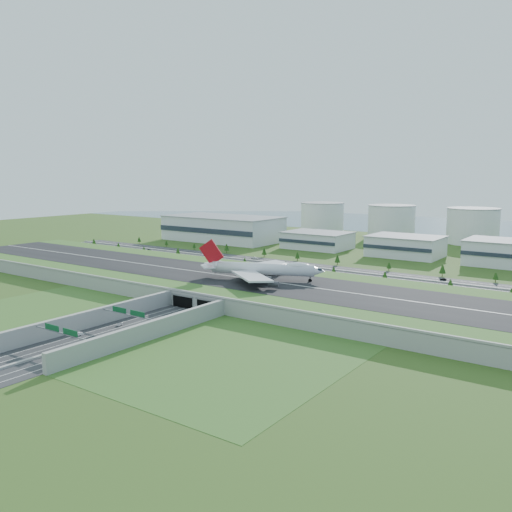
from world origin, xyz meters
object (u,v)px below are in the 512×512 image
Objects in this scene: car_0 at (119,325)px; car_1 at (78,334)px; fuel_tank_a at (322,218)px; car_2 at (188,318)px; boeing_747 at (262,269)px; car_4 at (149,250)px; car_7 at (254,258)px; car_3 at (70,356)px; car_5 at (443,279)px.

car_0 is 21.02m from car_1.
car_0 is at bearing -74.55° from fuel_tank_a.
fuel_tank_a reaches higher than car_2.
fuel_tank_a is at bearing 88.80° from car_0.
boeing_747 is 204.81m from car_4.
car_2 is 189.35m from car_7.
car_0 is 44.82m from car_3.
car_7 is (-63.23, 196.98, 0.16)m from car_0.
car_7 is at bearing 91.15° from car_0.
car_2 is at bearing -119.88° from car_4.
fuel_tank_a reaches higher than car_4.
car_1 is at bearing -114.46° from car_0.
boeing_747 reaches higher than car_0.
car_5 is at bearing -97.17° from car_3.
car_3 reaches higher than car_4.
fuel_tank_a is 8.56× the size of car_3.
car_4 is (-168.28, 202.97, -0.07)m from car_1.
car_1 is 0.79× the size of car_3.
car_3 is (4.76, -136.74, -13.70)m from boeing_747.
car_0 is at bearing -49.62° from car_5.
car_4 is at bearing -39.76° from car_3.
fuel_tank_a is 10.81× the size of car_1.
car_1 is (-2.86, -20.82, 0.08)m from car_0.
car_2 is at bearing -70.94° from fuel_tank_a.
fuel_tank_a is 212.62m from car_7.
car_3 is 292.86m from car_4.
car_1 is 29.46m from car_3.
car_3 is (18.97, -40.61, 0.16)m from car_0.
car_5 is (91.10, 196.33, 0.03)m from car_0.
car_1 is (-17.07, -116.96, -13.78)m from boeing_747.
car_4 is 0.93× the size of car_5.
fuel_tank_a is 12.40× the size of car_0.
car_4 is (-190.11, 222.76, -0.16)m from car_3.
car_1 is 1.06× the size of car_5.
car_3 is 1.34× the size of car_5.
boeing_747 is 17.87× the size of car_4.
car_4 is (-189.93, 155.84, -0.08)m from car_2.
car_3 is 1.00× the size of car_7.
car_5 is (202.58, -207.06, -16.66)m from fuel_tank_a.
fuel_tank_a reaches higher than boeing_747.
car_7 is at bearing -76.84° from fuel_tank_a.
boeing_747 is 98.16m from car_0.
fuel_tank_a is 331.99m from boeing_747.
car_5 is (262.24, 14.18, 0.03)m from car_4.
fuel_tank_a is at bearing -167.97° from car_7.
car_2 is (18.78, 26.31, 0.08)m from car_0.
car_4 is at bearing 136.58° from car_1.
car_3 is at bearing -81.60° from car_0.
car_0 is at bearing 89.11° from car_1.
car_1 reaches higher than car_5.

